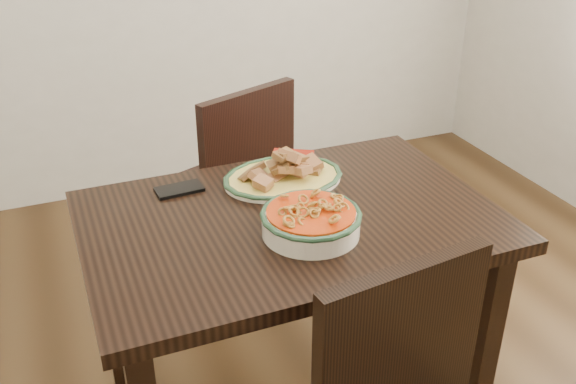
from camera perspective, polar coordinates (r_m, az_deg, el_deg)
name	(u,v)px	position (r m, az deg, el deg)	size (l,w,h in m)	color
dining_table	(291,249)	(1.80, 0.24, -5.05)	(1.11, 0.74, 0.75)	black
chair_far	(232,182)	(2.47, -5.04, 0.92)	(0.55, 0.55, 0.89)	black
fish_plate	(283,168)	(1.89, -0.44, 2.16)	(0.36, 0.28, 0.11)	#F4ECCE
noodle_bowl	(311,219)	(1.63, 2.05, -2.37)	(0.26, 0.26, 0.08)	white
smartphone	(179,189)	(1.88, -9.65, 0.24)	(0.13, 0.07, 0.01)	black
napkin	(292,158)	(2.05, 0.37, 3.07)	(0.13, 0.11, 0.01)	#991A0B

